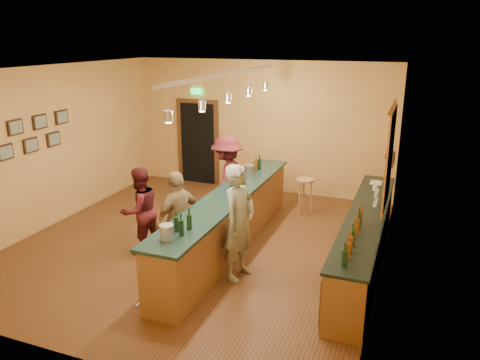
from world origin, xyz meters
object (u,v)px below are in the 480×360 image
at_px(tasting_bar, 229,217).
at_px(bartender, 239,222).
at_px(back_counter, 364,239).
at_px(bar_stool, 305,185).
at_px(customer_c, 227,179).
at_px(customer_b, 178,219).
at_px(customer_a, 140,210).

bearing_deg(tasting_bar, bartender, -58.36).
distance_m(back_counter, bar_stool, 2.53).
xyz_separation_m(back_counter, bartender, (-1.82, -1.08, 0.45)).
bearing_deg(bar_stool, tasting_bar, -111.48).
distance_m(tasting_bar, bar_stool, 2.37).
bearing_deg(back_counter, customer_c, 160.13).
distance_m(back_counter, customer_b, 3.12).
bearing_deg(tasting_bar, bar_stool, 68.52).
bearing_deg(bar_stool, bartender, -95.81).
relative_size(bartender, customer_b, 1.14).
height_order(back_counter, customer_c, customer_c).
bearing_deg(bartender, tasting_bar, 43.03).
distance_m(tasting_bar, bartender, 1.10).
relative_size(tasting_bar, customer_c, 2.81).
height_order(bartender, bar_stool, bartender).
xyz_separation_m(bartender, customer_a, (-1.97, 0.22, -0.15)).
relative_size(customer_a, customer_b, 0.95).
bearing_deg(bartender, bar_stool, 5.57).
distance_m(bartender, customer_a, 1.99).
relative_size(back_counter, customer_b, 2.76).
xyz_separation_m(customer_a, customer_b, (0.87, -0.19, 0.04)).
xyz_separation_m(customer_b, customer_c, (0.00, 2.10, 0.08)).
height_order(bartender, customer_b, bartender).
distance_m(customer_c, bar_stool, 1.73).
distance_m(back_counter, bartender, 2.16).
height_order(tasting_bar, customer_b, customer_b).
distance_m(customer_b, customer_c, 2.10).
xyz_separation_m(customer_b, bar_stool, (1.42, 3.07, -0.17)).
bearing_deg(customer_b, bar_stool, 173.24).
distance_m(customer_a, bar_stool, 3.67).
relative_size(bartender, customer_a, 1.19).
bearing_deg(customer_a, customer_c, 179.18).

